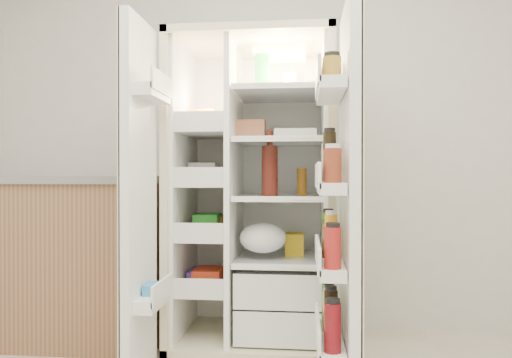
# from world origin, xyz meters

# --- Properties ---
(wall_back) EXTENTS (4.00, 0.02, 2.70)m
(wall_back) POSITION_xyz_m (0.00, 2.00, 1.35)
(wall_back) COLOR silver
(wall_back) RESTS_ON floor
(refrigerator) EXTENTS (0.92, 0.70, 1.80)m
(refrigerator) POSITION_xyz_m (-0.16, 1.65, 0.74)
(refrigerator) COLOR beige
(refrigerator) RESTS_ON floor
(freezer_door) EXTENTS (0.15, 0.40, 1.72)m
(freezer_door) POSITION_xyz_m (-0.67, 1.05, 0.89)
(freezer_door) COLOR white
(freezer_door) RESTS_ON floor
(fridge_door) EXTENTS (0.17, 0.58, 1.72)m
(fridge_door) POSITION_xyz_m (0.31, 0.96, 0.87)
(fridge_door) COLOR white
(fridge_door) RESTS_ON floor
(kitchen_counter) EXTENTS (1.38, 0.74, 1.00)m
(kitchen_counter) POSITION_xyz_m (-1.39, 1.66, 0.50)
(kitchen_counter) COLOR #986E4C
(kitchen_counter) RESTS_ON floor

